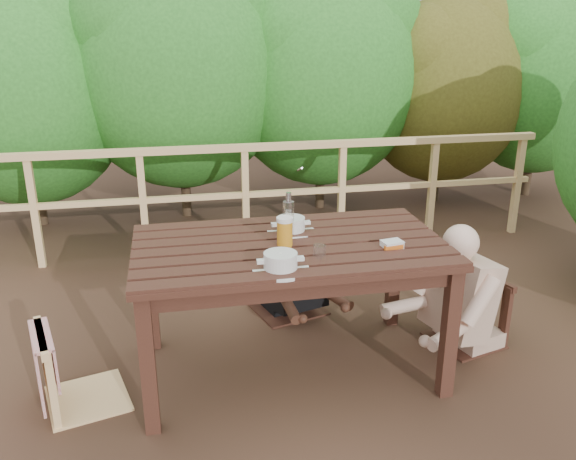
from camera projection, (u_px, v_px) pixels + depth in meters
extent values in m
plane|color=#4D3222|center=(290.00, 368.00, 3.73)|extent=(60.00, 60.00, 0.00)
cube|color=#361C14|center=(290.00, 309.00, 3.59)|extent=(1.78, 1.00, 0.82)
cube|color=#E9BB7A|center=(79.00, 330.00, 3.27)|extent=(0.55, 0.55, 0.90)
cube|color=#361C14|center=(288.00, 249.00, 4.32)|extent=(0.59, 0.59, 0.96)
cube|color=#361C14|center=(470.00, 284.00, 3.90)|extent=(0.52, 0.52, 0.85)
cube|color=#E9BB7A|center=(246.00, 199.00, 5.40)|extent=(5.60, 0.10, 1.01)
cylinder|color=white|center=(281.00, 262.00, 3.09)|extent=(0.30, 0.30, 0.10)
cylinder|color=silver|center=(291.00, 225.00, 3.63)|extent=(0.29, 0.29, 0.10)
cylinder|color=orange|center=(285.00, 233.00, 3.38)|extent=(0.09, 0.09, 0.18)
cylinder|color=white|center=(288.00, 215.00, 3.53)|extent=(0.07, 0.07, 0.28)
cylinder|color=white|center=(319.00, 252.00, 3.23)|extent=(0.07, 0.07, 0.08)
cube|color=white|center=(392.00, 245.00, 3.38)|extent=(0.13, 0.10, 0.05)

